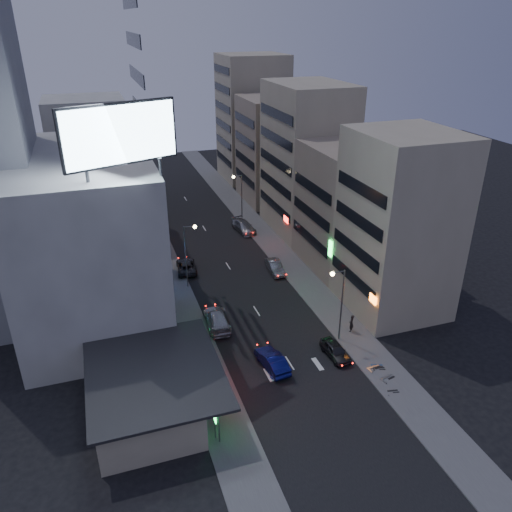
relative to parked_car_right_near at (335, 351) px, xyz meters
name	(u,v)px	position (x,y,z in m)	size (l,w,h in m)	color
ground	(306,389)	(-4.62, -3.55, -0.71)	(180.00, 180.00, 0.00)	black
sidewalk_left	(164,262)	(-12.62, 26.45, -0.65)	(4.00, 120.00, 0.12)	#4C4C4F
sidewalk_right	(273,246)	(3.38, 26.45, -0.65)	(4.00, 120.00, 0.12)	#4C4C4F
food_court	(145,391)	(-18.52, -1.55, 1.28)	(11.00, 13.00, 3.88)	tan
white_building	(88,238)	(-21.62, 16.45, 8.29)	(14.00, 24.00, 18.00)	beige
shophouse_near	(399,225)	(10.38, 6.95, 9.29)	(10.00, 11.00, 20.00)	tan
shophouse_mid	(350,207)	(10.88, 18.45, 7.29)	(11.00, 12.00, 16.00)	gray
shophouse_far	(307,160)	(10.38, 31.45, 10.29)	(10.00, 14.00, 22.00)	tan
far_left_a	(92,167)	(-20.12, 41.45, 9.29)	(11.00, 10.00, 20.00)	beige
far_left_b	(88,162)	(-20.62, 54.45, 6.79)	(12.00, 10.00, 15.00)	gray
far_right_a	(274,150)	(10.88, 46.45, 8.29)	(11.00, 12.00, 18.00)	gray
far_right_b	(252,119)	(11.38, 60.45, 11.29)	(12.00, 12.00, 24.00)	tan
billboard	(120,135)	(-17.61, 6.43, 20.96)	(9.52, 3.75, 6.20)	#595B60
street_lamp_right_near	(339,295)	(1.28, 2.45, 4.66)	(1.60, 0.44, 8.02)	#595B60
street_lamp_left	(189,247)	(-10.53, 18.45, 4.66)	(1.60, 0.44, 8.02)	#595B60
street_lamp_right_far	(239,192)	(1.28, 36.45, 4.66)	(1.60, 0.44, 8.02)	#595B60
parked_car_right_near	(335,351)	(0.00, 0.00, 0.00)	(1.67, 4.14, 1.41)	#27282C
parked_car_right_mid	(275,267)	(0.73, 18.81, 0.04)	(1.58, 4.53, 1.49)	gray
parked_car_left	(186,266)	(-10.22, 22.78, 0.01)	(2.38, 5.15, 1.43)	#292A2F
parked_car_right_far	(244,226)	(0.98, 33.24, 0.11)	(2.29, 5.62, 1.63)	#9DA0A5
road_car_blue	(272,361)	(-6.48, 0.38, 0.09)	(1.69, 4.84, 1.59)	navy
road_car_silver	(217,319)	(-9.62, 9.00, 0.15)	(2.40, 5.91, 1.71)	#A2A5AA
person	(351,323)	(3.51, 3.30, 0.38)	(0.70, 0.46, 1.93)	black
scooter_black_a	(398,385)	(3.06, -6.25, -0.08)	(1.66, 0.55, 1.01)	black
scooter_silver_a	(391,369)	(3.64, -4.22, 0.03)	(2.02, 0.67, 1.24)	#93949A
scooter_blue	(383,360)	(3.69, -2.72, -0.07)	(1.68, 0.56, 1.03)	navy
scooter_black_b	(385,363)	(3.67, -3.14, -0.08)	(1.67, 0.56, 1.02)	black
scooter_silver_b	(379,359)	(3.31, -2.59, 0.02)	(1.99, 0.66, 1.22)	#9D9FA5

